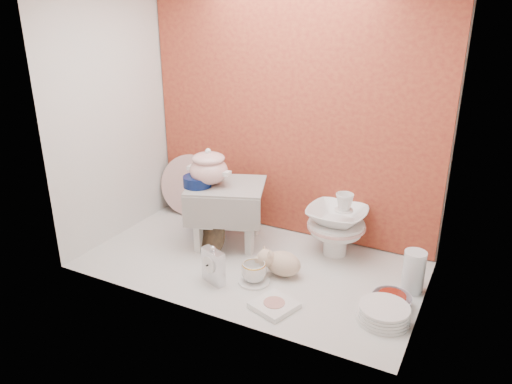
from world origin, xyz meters
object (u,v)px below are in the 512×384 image
soup_tureen (209,167)px  mantel_clock (213,265)px  floral_platter (190,185)px  blue_white_vase (207,209)px  porcelain_tower (336,223)px  step_stool (227,214)px  dinner_plate_stack (384,313)px  crystal_bowl (391,301)px  gold_rim_teacup (254,272)px  plush_pig (283,263)px

soup_tureen → mantel_clock: (0.24, -0.36, -0.38)m
floral_platter → blue_white_vase: size_ratio=1.49×
porcelain_tower → blue_white_vase: bearing=-175.5°
step_stool → dinner_plate_stack: bearing=-39.1°
crystal_bowl → porcelain_tower: 0.58m
gold_rim_teacup → porcelain_tower: size_ratio=0.34×
step_stool → plush_pig: bearing=-43.8°
mantel_clock → crystal_bowl: size_ratio=1.10×
mantel_clock → blue_white_vase: bearing=146.8°
mantel_clock → gold_rim_teacup: (0.18, 0.09, -0.04)m
soup_tureen → gold_rim_teacup: 0.65m
mantel_clock → crystal_bowl: (0.86, 0.20, -0.07)m
blue_white_vase → crystal_bowl: 1.26m
floral_platter → porcelain_tower: bearing=-5.6°
mantel_clock → gold_rim_teacup: bearing=48.6°
step_stool → mantel_clock: bearing=-89.6°
step_stool → mantel_clock: (0.16, -0.41, -0.08)m
soup_tureen → plush_pig: size_ratio=1.05×
dinner_plate_stack → porcelain_tower: size_ratio=0.65×
step_stool → gold_rim_teacup: size_ratio=3.35×
floral_platter → crystal_bowl: 1.55m
floral_platter → soup_tureen: bearing=-41.6°
gold_rim_teacup → crystal_bowl: gold_rim_teacup is taller
soup_tureen → blue_white_vase: 0.39m
step_stool → blue_white_vase: (-0.20, 0.10, -0.05)m
porcelain_tower → dinner_plate_stack: bearing=-51.3°
gold_rim_teacup → crystal_bowl: size_ratio=0.69×
soup_tureen → gold_rim_teacup: (0.43, -0.27, -0.42)m
plush_pig → dinner_plate_stack: size_ratio=1.00×
plush_pig → crystal_bowl: (0.57, -0.02, -0.04)m
soup_tureen → porcelain_tower: bearing=17.5°
blue_white_vase → mantel_clock: bearing=-54.9°
plush_pig → mantel_clock: bearing=-146.8°
porcelain_tower → gold_rim_teacup: bearing=-118.7°
soup_tureen → plush_pig: 0.68m
mantel_clock → dinner_plate_stack: 0.86m
plush_pig → gold_rim_teacup: (-0.10, -0.13, -0.01)m
mantel_clock → step_stool: bearing=132.9°
step_stool → porcelain_tower: 0.63m
blue_white_vase → plush_pig: bearing=-24.2°
step_stool → plush_pig: 0.50m
porcelain_tower → floral_platter: bearing=174.4°
floral_platter → gold_rim_teacup: bearing=-36.9°
dinner_plate_stack → crystal_bowl: bearing=86.8°
gold_rim_teacup → floral_platter: bearing=143.1°
mantel_clock → porcelain_tower: size_ratio=0.54×
blue_white_vase → crystal_bowl: bearing=-14.4°
soup_tureen → mantel_clock: bearing=-56.2°
crystal_bowl → plush_pig: bearing=177.8°
soup_tureen → plush_pig: (0.53, -0.14, -0.41)m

